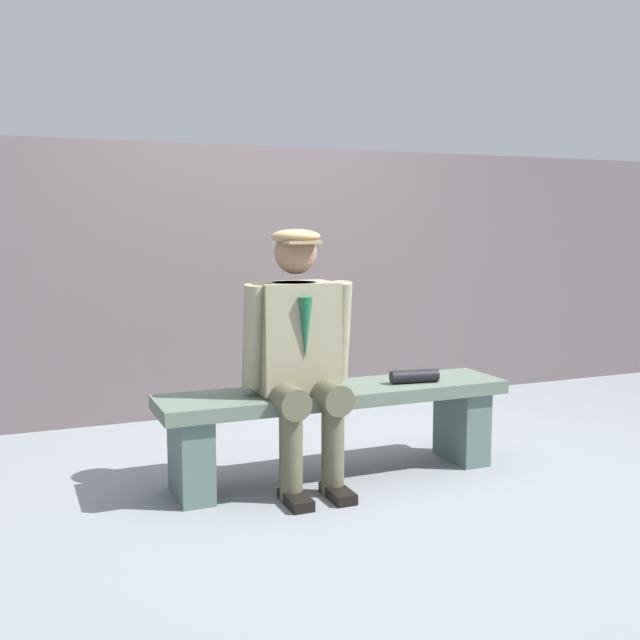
# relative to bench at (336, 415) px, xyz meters

# --- Properties ---
(ground_plane) EXTENTS (30.00, 30.00, 0.00)m
(ground_plane) POSITION_rel_bench_xyz_m (0.00, 0.00, -0.33)
(ground_plane) COLOR gray
(bench) EXTENTS (1.82, 0.40, 0.47)m
(bench) POSITION_rel_bench_xyz_m (0.00, 0.00, 0.00)
(bench) COLOR #556557
(bench) RESTS_ON ground
(seated_man) EXTENTS (0.56, 0.54, 1.27)m
(seated_man) POSITION_rel_bench_xyz_m (0.23, 0.05, 0.37)
(seated_man) COLOR gray
(seated_man) RESTS_ON ground
(rolled_magazine) EXTENTS (0.26, 0.10, 0.07)m
(rolled_magazine) POSITION_rel_bench_xyz_m (-0.42, 0.05, 0.18)
(rolled_magazine) COLOR black
(rolled_magazine) RESTS_ON bench
(stadium_wall) EXTENTS (12.00, 0.24, 1.81)m
(stadium_wall) POSITION_rel_bench_xyz_m (0.00, -1.62, 0.58)
(stadium_wall) COLOR #605558
(stadium_wall) RESTS_ON ground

